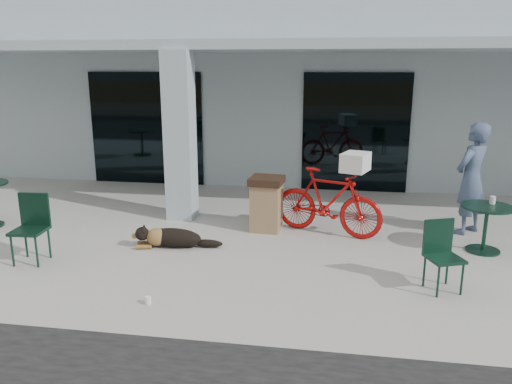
% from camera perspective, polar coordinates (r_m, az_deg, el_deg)
% --- Properties ---
extents(ground, '(80.00, 80.00, 0.00)m').
position_cam_1_polar(ground, '(7.31, -2.35, -8.69)').
color(ground, '#A6A39C').
rests_on(ground, ground).
extents(building, '(22.00, 7.00, 4.50)m').
position_cam_1_polar(building, '(15.16, 4.04, 11.98)').
color(building, '#A1B0B7').
rests_on(building, ground).
extents(storefront_glass_left, '(2.80, 0.06, 2.70)m').
position_cam_1_polar(storefront_glass_left, '(12.53, -12.40, 7.07)').
color(storefront_glass_left, black).
rests_on(storefront_glass_left, ground).
extents(storefront_glass_right, '(2.40, 0.06, 2.70)m').
position_cam_1_polar(storefront_glass_right, '(11.68, 11.28, 6.63)').
color(storefront_glass_right, black).
rests_on(storefront_glass_right, ground).
extents(column, '(0.50, 0.50, 3.12)m').
position_cam_1_polar(column, '(9.43, -8.68, 6.25)').
color(column, '#A1B0B7').
rests_on(column, ground).
extents(overhang, '(22.00, 2.80, 0.18)m').
position_cam_1_polar(overhang, '(10.29, 1.58, 16.28)').
color(overhang, '#A1B0B7').
rests_on(overhang, column).
extents(bicycle, '(2.00, 1.16, 1.16)m').
position_cam_1_polar(bicycle, '(8.65, 8.22, -1.10)').
color(bicycle, '#AC100D').
rests_on(bicycle, ground).
extents(laundry_basket, '(0.54, 0.62, 0.31)m').
position_cam_1_polar(laundry_basket, '(8.35, 11.29, 3.37)').
color(laundry_basket, white).
rests_on(laundry_basket, bicycle).
extents(dog, '(1.12, 0.60, 0.36)m').
position_cam_1_polar(dog, '(8.16, -9.45, -5.03)').
color(dog, black).
rests_on(dog, ground).
extents(cup_near_dog, '(0.09, 0.09, 0.10)m').
position_cam_1_polar(cup_near_dog, '(6.41, -12.23, -12.01)').
color(cup_near_dog, white).
rests_on(cup_near_dog, ground).
extents(cafe_chair_near, '(0.49, 0.53, 1.02)m').
position_cam_1_polar(cafe_chair_near, '(8.06, -24.50, -3.95)').
color(cafe_chair_near, '#113224').
rests_on(cafe_chair_near, ground).
extents(cafe_table_far, '(1.02, 1.02, 0.74)m').
position_cam_1_polar(cafe_table_far, '(8.59, 24.71, -3.84)').
color(cafe_table_far, '#113224').
rests_on(cafe_table_far, ground).
extents(cafe_chair_far_a, '(0.55, 0.57, 0.92)m').
position_cam_1_polar(cafe_chair_far_a, '(6.89, 20.74, -7.01)').
color(cafe_chair_far_a, '#113224').
rests_on(cafe_chair_far_a, ground).
extents(person, '(0.82, 0.83, 1.93)m').
position_cam_1_polar(person, '(9.29, 23.40, 1.39)').
color(person, '#41506D').
rests_on(person, ground).
extents(cup_on_table, '(0.11, 0.11, 0.12)m').
position_cam_1_polar(cup_on_table, '(8.65, 25.42, -0.84)').
color(cup_on_table, white).
rests_on(cup_on_table, cafe_table_far).
extents(trash_receptacle, '(0.61, 0.61, 0.96)m').
position_cam_1_polar(trash_receptacle, '(8.80, 1.21, -1.35)').
color(trash_receptacle, '#8E6D4A').
rests_on(trash_receptacle, ground).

